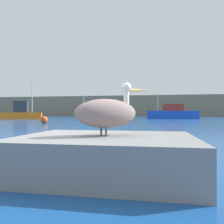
{
  "coord_description": "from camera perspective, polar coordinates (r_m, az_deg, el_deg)",
  "views": [
    {
      "loc": [
        1.49,
        -3.67,
        0.93
      ],
      "look_at": [
        -3.08,
        22.14,
        1.02
      ],
      "focal_mm": 35.79,
      "sensor_mm": 36.0,
      "label": 1
    }
  ],
  "objects": [
    {
      "name": "pelican",
      "position": [
        3.45,
        -1.19,
        -0.14
      ],
      "size": [
        1.24,
        1.06,
        0.85
      ],
      "rotation": [
        0.0,
        0.0,
        0.67
      ],
      "color": "gray",
      "rests_on": "pier_dock"
    },
    {
      "name": "fishing_boat_blue",
      "position": [
        37.08,
        15.17,
        -0.29
      ],
      "size": [
        8.05,
        3.56,
        3.96
      ],
      "rotation": [
        0.0,
        0.0,
        3.28
      ],
      "color": "blue",
      "rests_on": "ground"
    },
    {
      "name": "hillside_backdrop",
      "position": [
        64.37,
        8.71,
        1.45
      ],
      "size": [
        140.0,
        10.69,
        5.57
      ],
      "primitive_type": "cube",
      "color": "#7F755B",
      "rests_on": "ground"
    },
    {
      "name": "fishing_boat_orange",
      "position": [
        35.36,
        -22.8,
        -0.28
      ],
      "size": [
        7.17,
        4.89,
        5.32
      ],
      "rotation": [
        0.0,
        0.0,
        0.42
      ],
      "color": "orange",
      "rests_on": "ground"
    },
    {
      "name": "mooring_buoy",
      "position": [
        20.69,
        -16.93,
        -1.9
      ],
      "size": [
        0.62,
        0.62,
        0.62
      ],
      "primitive_type": "sphere",
      "color": "#E54C19",
      "rests_on": "ground"
    },
    {
      "name": "fishing_boat_teal",
      "position": [
        38.04,
        -4.95,
        -0.27
      ],
      "size": [
        6.08,
        4.24,
        4.05
      ],
      "rotation": [
        0.0,
        0.0,
        3.6
      ],
      "color": "teal",
      "rests_on": "ground"
    },
    {
      "name": "ground_plane",
      "position": [
        4.07,
        -12.06,
        -13.37
      ],
      "size": [
        260.0,
        260.0,
        0.0
      ],
      "primitive_type": "plane",
      "color": "#194C93"
    },
    {
      "name": "pier_dock",
      "position": [
        3.5,
        -1.41,
        -10.75
      ],
      "size": [
        2.64,
        2.03,
        0.57
      ],
      "primitive_type": "cube",
      "color": "gray",
      "rests_on": "ground"
    }
  ]
}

